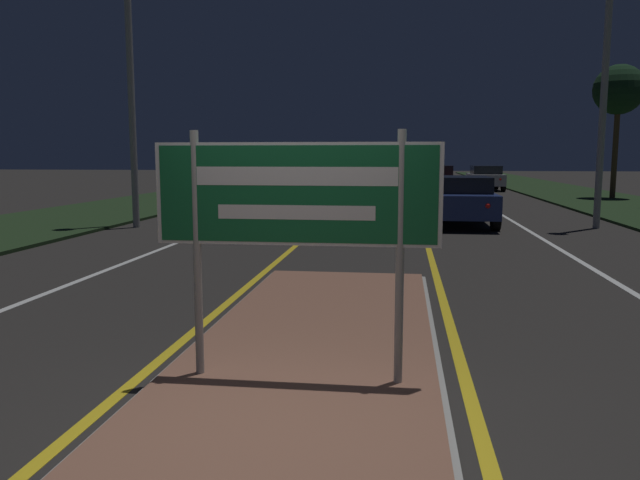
{
  "coord_description": "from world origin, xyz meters",
  "views": [
    {
      "loc": [
        0.86,
        -4.19,
        1.97
      ],
      "look_at": [
        0.0,
        2.34,
        1.08
      ],
      "focal_mm": 35.0,
      "sensor_mm": 36.0,
      "label": 1
    }
  ],
  "objects_px": {
    "car_receding_1": "(434,181)",
    "car_approaching_0": "(277,197)",
    "car_receding_0": "(457,199)",
    "car_receding_2": "(485,177)",
    "highway_sign": "(296,204)"
  },
  "relations": [
    {
      "from": "car_receding_1",
      "to": "car_approaching_0",
      "type": "height_order",
      "value": "car_receding_1"
    },
    {
      "from": "car_receding_0",
      "to": "car_receding_2",
      "type": "distance_m",
      "value": 19.14
    },
    {
      "from": "highway_sign",
      "to": "car_receding_0",
      "type": "height_order",
      "value": "highway_sign"
    },
    {
      "from": "highway_sign",
      "to": "car_receding_0",
      "type": "distance_m",
      "value": 13.35
    },
    {
      "from": "car_receding_0",
      "to": "car_receding_2",
      "type": "xyz_separation_m",
      "value": [
        3.18,
        18.87,
        -0.0
      ]
    },
    {
      "from": "car_receding_1",
      "to": "car_receding_2",
      "type": "xyz_separation_m",
      "value": [
        3.3,
        7.72,
        -0.05
      ]
    },
    {
      "from": "car_receding_0",
      "to": "car_receding_1",
      "type": "distance_m",
      "value": 11.15
    },
    {
      "from": "highway_sign",
      "to": "car_receding_1",
      "type": "xyz_separation_m",
      "value": [
        2.3,
        24.26,
        -0.78
      ]
    },
    {
      "from": "highway_sign",
      "to": "car_receding_0",
      "type": "bearing_deg",
      "value": 79.52
    },
    {
      "from": "highway_sign",
      "to": "car_receding_2",
      "type": "xyz_separation_m",
      "value": [
        5.6,
        31.98,
        -0.83
      ]
    },
    {
      "from": "car_receding_1",
      "to": "car_approaching_0",
      "type": "distance_m",
      "value": 12.72
    },
    {
      "from": "car_approaching_0",
      "to": "car_receding_0",
      "type": "bearing_deg",
      "value": 6.04
    },
    {
      "from": "highway_sign",
      "to": "car_receding_2",
      "type": "relative_size",
      "value": 0.55
    },
    {
      "from": "car_receding_0",
      "to": "car_approaching_0",
      "type": "height_order",
      "value": "car_approaching_0"
    },
    {
      "from": "highway_sign",
      "to": "car_receding_2",
      "type": "distance_m",
      "value": 32.47
    }
  ]
}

